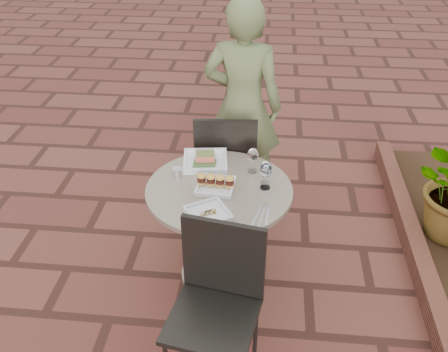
# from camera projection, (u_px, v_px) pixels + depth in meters

# --- Properties ---
(ground) EXTENTS (60.00, 60.00, 0.00)m
(ground) POSITION_uv_depth(u_px,v_px,m) (186.00, 277.00, 3.43)
(ground) COLOR #5A2E23
(ground) RESTS_ON ground
(cafe_table) EXTENTS (0.90, 0.90, 0.73)m
(cafe_table) POSITION_uv_depth(u_px,v_px,m) (219.00, 220.00, 3.18)
(cafe_table) COLOR gray
(cafe_table) RESTS_ON ground
(chair_far) EXTENTS (0.47, 0.47, 0.93)m
(chair_far) POSITION_uv_depth(u_px,v_px,m) (226.00, 160.00, 3.66)
(chair_far) COLOR black
(chair_far) RESTS_ON ground
(chair_near) EXTENTS (0.51, 0.51, 0.93)m
(chair_near) POSITION_uv_depth(u_px,v_px,m) (218.00, 293.00, 2.57)
(chair_near) COLOR black
(chair_near) RESTS_ON ground
(diner) EXTENTS (0.65, 0.47, 1.66)m
(diner) POSITION_uv_depth(u_px,v_px,m) (243.00, 106.00, 3.78)
(diner) COLOR #535F34
(diner) RESTS_ON ground
(plate_salmon) EXTENTS (0.32, 0.32, 0.08)m
(plate_salmon) POSITION_uv_depth(u_px,v_px,m) (205.00, 160.00, 3.27)
(plate_salmon) COLOR white
(plate_salmon) RESTS_ON cafe_table
(plate_sliders) EXTENTS (0.24, 0.24, 0.14)m
(plate_sliders) POSITION_uv_depth(u_px,v_px,m) (216.00, 183.00, 3.03)
(plate_sliders) COLOR white
(plate_sliders) RESTS_ON cafe_table
(plate_tuna) EXTENTS (0.30, 0.30, 0.03)m
(plate_tuna) POSITION_uv_depth(u_px,v_px,m) (208.00, 213.00, 2.81)
(plate_tuna) COLOR white
(plate_tuna) RESTS_ON cafe_table
(wine_glass_right) EXTENTS (0.07, 0.07, 0.17)m
(wine_glass_right) POSITION_uv_depth(u_px,v_px,m) (266.00, 171.00, 2.98)
(wine_glass_right) COLOR white
(wine_glass_right) RESTS_ON cafe_table
(wine_glass_mid) EXTENTS (0.07, 0.07, 0.17)m
(wine_glass_mid) POSITION_uv_depth(u_px,v_px,m) (253.00, 155.00, 3.14)
(wine_glass_mid) COLOR white
(wine_glass_mid) RESTS_ON cafe_table
(wine_glass_far) EXTENTS (0.07, 0.07, 0.16)m
(wine_glass_far) POSITION_uv_depth(u_px,v_px,m) (266.00, 168.00, 3.03)
(wine_glass_far) COLOR white
(wine_glass_far) RESTS_ON cafe_table
(steel_ramekin) EXTENTS (0.07, 0.07, 0.05)m
(steel_ramekin) POSITION_uv_depth(u_px,v_px,m) (177.00, 172.00, 3.15)
(steel_ramekin) COLOR silver
(steel_ramekin) RESTS_ON cafe_table
(cutlery_set) EXTENTS (0.13, 0.24, 0.00)m
(cutlery_set) POSITION_uv_depth(u_px,v_px,m) (262.00, 215.00, 2.81)
(cutlery_set) COLOR silver
(cutlery_set) RESTS_ON cafe_table
(planter_curb) EXTENTS (0.12, 3.00, 0.15)m
(planter_curb) POSITION_uv_depth(u_px,v_px,m) (417.00, 255.00, 3.50)
(planter_curb) COLOR brown
(planter_curb) RESTS_ON ground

